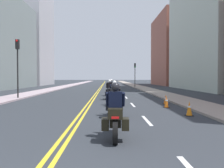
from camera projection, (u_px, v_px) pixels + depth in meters
The scene contains 20 objects.
ground_plane at pixel (102, 86), 50.45m from camera, with size 264.00×264.00×0.00m, color #2B3036.
sidewalk_left at pixel (66, 86), 50.33m from camera, with size 2.50×144.00×0.12m, color #AA959D.
sidewalk_right at pixel (136, 86), 50.57m from camera, with size 2.50×144.00×0.12m, color gray.
centreline_yellow_inner at pixel (101, 86), 50.45m from camera, with size 0.12×132.00×0.01m, color yellow.
centreline_yellow_outer at pixel (102, 86), 50.45m from camera, with size 0.12×132.00×0.01m, color yellow.
lane_dashes_white at pixel (121, 92), 31.51m from camera, with size 0.14×56.40×0.01m.
building_right_1 at pixel (207, 17), 37.11m from camera, with size 6.04×21.27×21.54m.
building_left_2 at pixel (34, 38), 59.13m from camera, with size 6.56×14.41×22.54m.
building_right_2 at pixel (178, 50), 59.08m from camera, with size 10.02×17.94×16.40m.
motorcycle_0 at pixel (115, 117), 7.35m from camera, with size 0.77×2.12×1.67m.
motorcycle_1 at pixel (114, 103), 11.53m from camera, with size 0.77×2.18×1.57m.
motorcycle_2 at pixel (115, 95), 16.04m from camera, with size 0.78×2.30×1.62m.
motorcycle_3 at pixel (110, 91), 20.47m from camera, with size 0.76×2.24×1.65m.
motorcycle_4 at pixel (109, 89), 24.64m from camera, with size 0.78×2.19×1.58m.
motorcycle_5 at pixel (111, 87), 29.11m from camera, with size 0.78×2.26×1.63m.
traffic_cone_0 at pixel (189, 109), 11.77m from camera, with size 0.35×0.35×0.69m.
traffic_cone_1 at pixel (166, 99), 16.94m from camera, with size 0.37×0.37×0.65m.
traffic_cone_2 at pixel (166, 102), 14.90m from camera, with size 0.32×0.32×0.71m.
traffic_light_near at pixel (18, 58), 20.72m from camera, with size 0.28×0.38×4.97m.
traffic_light_far at pixel (135, 71), 45.59m from camera, with size 0.28×0.38×4.40m.
Camera 1 is at (1.28, -2.45, 1.82)m, focal length 40.01 mm.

